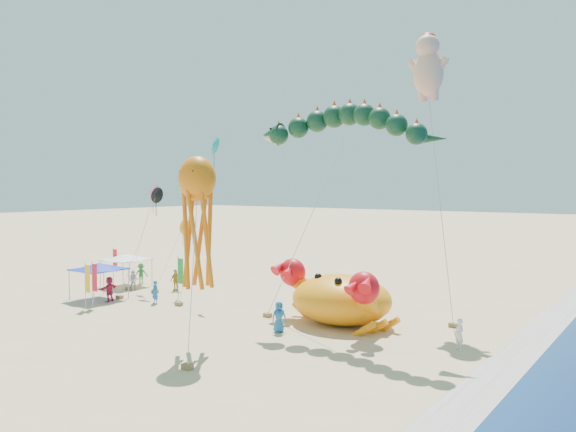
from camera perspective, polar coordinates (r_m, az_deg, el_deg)
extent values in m
plane|color=#D1B784|center=(33.82, 0.79, -11.32)|extent=(320.00, 320.00, 0.00)
plane|color=silver|center=(28.93, 21.29, -13.99)|extent=(320.00, 320.00, 0.00)
ellipsoid|color=orange|center=(34.65, 5.45, -8.42)|extent=(7.70, 7.03, 3.02)
sphere|color=red|center=(35.19, -0.37, -6.01)|extent=(1.80, 1.80, 1.80)
sphere|color=black|center=(34.00, 3.17, -6.33)|extent=(0.46, 0.46, 0.46)
sphere|color=red|center=(31.73, 9.61, -7.05)|extent=(1.80, 1.80, 1.80)
sphere|color=black|center=(33.03, 5.97, -6.62)|extent=(0.46, 0.46, 0.46)
cone|color=#0D311C|center=(35.76, -1.54, 8.34)|extent=(1.55, 1.15, 1.27)
cylinder|color=#B2B2B2|center=(34.20, 1.64, -1.62)|extent=(5.55, 0.24, 10.94)
cube|color=olive|center=(36.57, -2.09, -10.02)|extent=(0.50, 0.35, 0.25)
ellipsoid|color=#F5B695|center=(38.63, 14.07, 13.85)|extent=(1.99, 1.64, 2.92)
sphere|color=#F5B695|center=(38.82, 14.00, 16.38)|extent=(1.53, 1.53, 1.53)
ellipsoid|color=red|center=(39.03, 14.06, 17.12)|extent=(0.99, 0.99, 0.69)
cylinder|color=#B2B2B2|center=(36.17, 15.20, 1.27)|extent=(2.89, 2.74, 14.39)
cube|color=olive|center=(35.39, 16.44, -10.59)|extent=(0.50, 0.35, 0.25)
ellipsoid|color=orange|center=(29.23, -9.21, 3.76)|extent=(2.03, 1.83, 2.34)
cylinder|color=#B2B2B2|center=(27.78, -9.67, -5.82)|extent=(2.19, 2.93, 7.96)
cube|color=olive|center=(26.98, -10.19, -14.83)|extent=(0.50, 0.35, 0.25)
cylinder|color=gray|center=(44.66, -21.33, -6.57)|extent=(0.06, 0.06, 2.20)
cylinder|color=gray|center=(42.21, -19.11, -7.07)|extent=(0.06, 0.06, 2.20)
cylinder|color=gray|center=(46.33, -18.21, -6.17)|extent=(0.06, 0.06, 2.20)
cylinder|color=gray|center=(43.97, -15.90, -6.62)|extent=(0.06, 0.06, 2.20)
cube|color=#152BBF|center=(44.10, -18.66, -5.14)|extent=(3.23, 3.23, 0.08)
cone|color=#152BBF|center=(44.06, -18.67, -4.83)|extent=(3.56, 3.56, 0.45)
cylinder|color=gray|center=(49.66, -18.53, -5.57)|extent=(0.06, 0.06, 2.20)
cylinder|color=gray|center=(47.30, -16.41, -5.96)|extent=(0.06, 0.06, 2.20)
cylinder|color=gray|center=(51.44, -15.82, -5.23)|extent=(0.06, 0.06, 2.20)
cylinder|color=gray|center=(49.16, -13.65, -5.58)|extent=(0.06, 0.06, 2.20)
cube|color=white|center=(49.21, -16.12, -4.27)|extent=(3.22, 3.22, 0.08)
cone|color=white|center=(49.18, -16.13, -3.99)|extent=(3.54, 3.54, 0.45)
cylinder|color=gray|center=(41.00, -19.90, -6.67)|extent=(0.05, 0.05, 3.20)
cube|color=yellow|center=(40.70, -19.69, -6.03)|extent=(0.50, 0.04, 1.90)
cylinder|color=gray|center=(41.33, -19.26, -6.59)|extent=(0.05, 0.05, 3.20)
cube|color=#CB1945|center=(41.02, -19.05, -5.95)|extent=(0.50, 0.04, 1.90)
cylinder|color=gray|center=(50.38, -17.34, -4.85)|extent=(0.05, 0.05, 3.20)
cube|color=red|center=(50.09, -17.16, -4.32)|extent=(0.50, 0.04, 1.90)
cylinder|color=gray|center=(42.82, -11.10, -6.15)|extent=(0.05, 0.05, 3.20)
cube|color=green|center=(42.54, -10.85, -5.52)|extent=(0.50, 0.04, 1.90)
imported|color=white|center=(30.58, 17.00, -11.42)|extent=(0.71, 0.66, 1.63)
imported|color=gold|center=(46.27, -11.34, -6.39)|extent=(0.50, 1.04, 1.73)
imported|color=#1D60A9|center=(41.48, -13.36, -7.54)|extent=(0.64, 0.45, 1.67)
imported|color=#287935|center=(50.15, -14.71, -5.68)|extent=(1.25, 1.27, 1.75)
imported|color=silver|center=(47.43, -15.41, -6.29)|extent=(0.98, 0.95, 1.59)
imported|color=#BF1E4B|center=(43.10, -17.69, -7.09)|extent=(0.81, 1.76, 1.83)
imported|color=#1C6AA8|center=(32.71, -0.93, -10.21)|extent=(0.95, 1.04, 1.78)
cone|color=#FF549A|center=(47.83, -13.56, 2.37)|extent=(1.30, 0.51, 1.32)
cylinder|color=#B2B2B2|center=(46.87, -14.69, -2.47)|extent=(0.55, 3.04, 7.67)
cube|color=olive|center=(46.27, -15.87, -7.37)|extent=(0.50, 0.35, 0.25)
cone|color=orange|center=(47.70, -10.65, -1.01)|extent=(1.30, 0.51, 1.32)
cylinder|color=#B2B2B2|center=(46.74, -11.74, -4.20)|extent=(0.55, 3.04, 4.84)
cube|color=olive|center=(45.94, -12.88, -7.41)|extent=(0.50, 0.35, 0.25)
cone|color=black|center=(45.96, -13.27, 2.09)|extent=(1.30, 0.51, 1.32)
cylinder|color=#B2B2B2|center=(45.02, -14.45, -2.82)|extent=(0.55, 3.04, 7.47)
cube|color=olive|center=(44.43, -15.67, -7.80)|extent=(0.50, 0.35, 0.25)
cone|color=#0D928D|center=(42.48, -7.53, 7.18)|extent=(1.30, 0.51, 1.32)
cylinder|color=#B2B2B2|center=(41.20, -8.65, -0.65)|extent=(0.55, 3.04, 11.24)
cube|color=olive|center=(40.72, -9.83, -8.72)|extent=(0.50, 0.35, 0.25)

